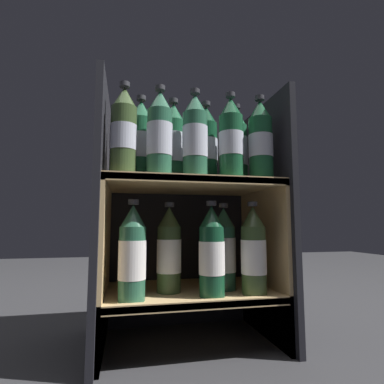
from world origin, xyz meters
name	(u,v)px	position (x,y,z in m)	size (l,w,h in m)	color
ground_plane	(202,369)	(0.00, 0.00, 0.00)	(6.00, 6.00, 0.00)	#2D2D30
fridge_back_wall	(179,217)	(0.00, 0.37, 0.41)	(0.59, 0.02, 0.82)	black
fridge_side_left	(101,215)	(-0.28, 0.18, 0.41)	(0.02, 0.40, 0.82)	black
fridge_side_right	(266,216)	(0.28, 0.18, 0.41)	(0.02, 0.40, 0.82)	black
shelf_lower	(189,299)	(0.00, 0.17, 0.14)	(0.55, 0.36, 0.17)	tan
shelf_upper	(189,227)	(0.00, 0.17, 0.37)	(0.55, 0.36, 0.52)	tan
bottle_upper_front_0	(124,133)	(-0.22, 0.06, 0.65)	(0.08, 0.08, 0.28)	#384C28
bottle_upper_front_1	(160,135)	(-0.11, 0.06, 0.64)	(0.08, 0.08, 0.28)	#285B42
bottle_upper_front_2	(195,138)	(-0.01, 0.06, 0.64)	(0.08, 0.08, 0.28)	#285B42
bottle_upper_front_3	(231,140)	(0.11, 0.06, 0.65)	(0.08, 0.08, 0.28)	#194C2D
bottle_upper_front_4	(261,142)	(0.21, 0.06, 0.65)	(0.08, 0.08, 0.28)	#194C2D
bottle_upper_back_0	(140,142)	(-0.17, 0.15, 0.65)	(0.08, 0.08, 0.28)	#1E5638
bottle_upper_back_1	(173,144)	(-0.06, 0.15, 0.64)	(0.08, 0.08, 0.28)	#1E5638
bottle_upper_back_2	(206,146)	(0.05, 0.15, 0.65)	(0.08, 0.08, 0.28)	#144228
bottle_upper_back_3	(236,148)	(0.16, 0.15, 0.64)	(0.08, 0.08, 0.28)	#1E5638
bottle_lower_front_0	(132,255)	(-0.19, 0.06, 0.30)	(0.08, 0.08, 0.28)	#285B42
bottle_lower_front_1	(212,253)	(0.05, 0.06, 0.30)	(0.08, 0.08, 0.28)	#144228
bottle_lower_front_2	(254,252)	(0.18, 0.06, 0.30)	(0.08, 0.08, 0.28)	#384C28
bottle_lower_back_0	(169,251)	(-0.07, 0.15, 0.30)	(0.08, 0.08, 0.28)	#384C28
bottle_lower_back_1	(224,250)	(0.11, 0.15, 0.30)	(0.08, 0.08, 0.28)	#285B42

